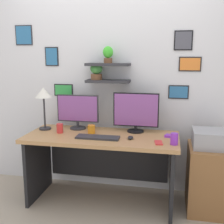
{
  "coord_description": "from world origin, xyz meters",
  "views": [
    {
      "loc": [
        0.68,
        -2.81,
        1.58
      ],
      "look_at": [
        0.1,
        0.05,
        0.99
      ],
      "focal_mm": 45.76,
      "sensor_mm": 36.0,
      "label": 1
    }
  ],
  "objects": [
    {
      "name": "computer_mouse",
      "position": [
        0.32,
        -0.07,
        0.77
      ],
      "size": [
        0.06,
        0.09,
        0.03
      ],
      "primitive_type": "ellipsoid",
      "color": "black",
      "rests_on": "desk"
    },
    {
      "name": "ground_plane",
      "position": [
        0.0,
        0.0,
        0.0
      ],
      "size": [
        8.0,
        8.0,
        0.0
      ],
      "primitive_type": "plane",
      "color": "tan"
    },
    {
      "name": "cell_phone",
      "position": [
        0.6,
        -0.15,
        0.76
      ],
      "size": [
        0.09,
        0.15,
        0.01
      ],
      "primitive_type": "cube",
      "rotation": [
        0.0,
        0.0,
        0.13
      ],
      "color": "red",
      "rests_on": "desk"
    },
    {
      "name": "water_cup",
      "position": [
        0.74,
        -0.17,
        0.81
      ],
      "size": [
        0.07,
        0.07,
        0.11
      ],
      "primitive_type": "cylinder",
      "color": "purple",
      "rests_on": "desk"
    },
    {
      "name": "back_wall_assembly",
      "position": [
        -0.0,
        0.44,
        1.35
      ],
      "size": [
        4.4,
        0.24,
        2.7
      ],
      "color": "silver",
      "rests_on": "ground"
    },
    {
      "name": "monitor_left",
      "position": [
        -0.33,
        0.22,
        0.96
      ],
      "size": [
        0.48,
        0.18,
        0.39
      ],
      "color": "#2D2D33",
      "rests_on": "desk"
    },
    {
      "name": "keyboard",
      "position": [
        -0.01,
        -0.11,
        0.76
      ],
      "size": [
        0.44,
        0.14,
        0.02
      ],
      "primitive_type": "cube",
      "color": "#2D2D33",
      "rests_on": "desk"
    },
    {
      "name": "pen_cup",
      "position": [
        -0.47,
        0.01,
        0.8
      ],
      "size": [
        0.07,
        0.07,
        0.1
      ],
      "primitive_type": "cylinder",
      "color": "red",
      "rests_on": "desk"
    },
    {
      "name": "monitor_right",
      "position": [
        0.33,
        0.22,
        0.97
      ],
      "size": [
        0.49,
        0.18,
        0.43
      ],
      "color": "black",
      "rests_on": "desk"
    },
    {
      "name": "scissors_tray",
      "position": [
        0.72,
        0.07,
        0.76
      ],
      "size": [
        0.14,
        0.11,
        0.02
      ],
      "primitive_type": "cube",
      "rotation": [
        0.0,
        0.0,
        -0.31
      ],
      "color": "purple",
      "rests_on": "desk"
    },
    {
      "name": "coffee_mug",
      "position": [
        -0.13,
        0.06,
        0.8
      ],
      "size": [
        0.08,
        0.08,
        0.09
      ],
      "primitive_type": "cylinder",
      "color": "orange",
      "rests_on": "desk"
    },
    {
      "name": "desk_lamp",
      "position": [
        -0.69,
        0.11,
        1.13
      ],
      "size": [
        0.19,
        0.19,
        0.47
      ],
      "color": "#2D2D33",
      "rests_on": "desk"
    },
    {
      "name": "printer",
      "position": [
        1.12,
        0.06,
        0.76
      ],
      "size": [
        0.38,
        0.34,
        0.17
      ],
      "primitive_type": "cube",
      "color": "#9E9EA3",
      "rests_on": "drawer_cabinet"
    },
    {
      "name": "drawer_cabinet",
      "position": [
        1.12,
        0.06,
        0.34
      ],
      "size": [
        0.44,
        0.5,
        0.68
      ],
      "primitive_type": "cube",
      "color": "brown",
      "rests_on": "ground"
    },
    {
      "name": "desk",
      "position": [
        0.0,
        0.05,
        0.54
      ],
      "size": [
        1.6,
        0.68,
        0.75
      ],
      "color": "tan",
      "rests_on": "ground"
    }
  ]
}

